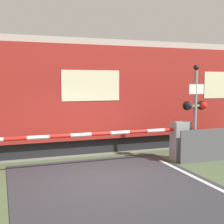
# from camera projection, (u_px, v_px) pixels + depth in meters

# --- Properties ---
(ground_plane) EXTENTS (80.00, 80.00, 0.00)m
(ground_plane) POSITION_uv_depth(u_px,v_px,m) (104.00, 176.00, 8.81)
(ground_plane) COLOR #475638
(track_bed) EXTENTS (36.00, 3.20, 0.13)m
(track_bed) POSITION_uv_depth(u_px,v_px,m) (73.00, 147.00, 12.60)
(track_bed) COLOR slate
(track_bed) RESTS_ON ground_plane
(train) EXTENTS (21.09, 3.19, 4.21)m
(train) POSITION_uv_depth(u_px,v_px,m) (80.00, 95.00, 12.51)
(train) COLOR black
(train) RESTS_ON ground_plane
(crossing_barrier) EXTENTS (6.71, 0.44, 1.33)m
(crossing_barrier) POSITION_uv_depth(u_px,v_px,m) (166.00, 140.00, 10.39)
(crossing_barrier) COLOR gray
(crossing_barrier) RESTS_ON ground_plane
(signal_post) EXTENTS (0.87, 0.26, 3.23)m
(signal_post) POSITION_uv_depth(u_px,v_px,m) (195.00, 107.00, 10.31)
(signal_post) COLOR gray
(signal_post) RESTS_ON ground_plane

